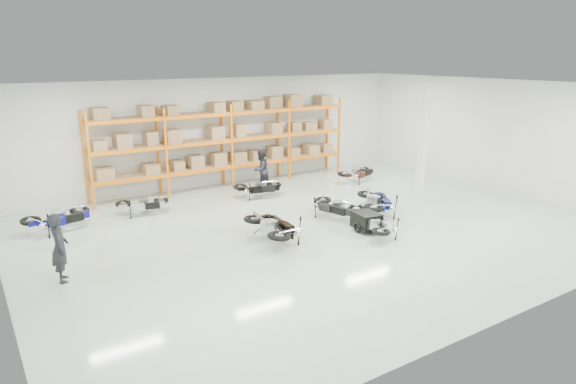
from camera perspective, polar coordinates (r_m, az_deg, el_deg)
room at (r=16.13m, az=3.44°, el=3.60°), size 18.00×18.00×18.00m
pallet_rack at (r=21.58m, az=-6.83°, el=6.48°), size 11.28×0.98×3.62m
structural_column at (r=19.95m, az=14.73°, el=5.36°), size 0.25×0.25×4.50m
moto_blue_centre at (r=18.11m, az=9.85°, el=-0.66°), size 1.92×2.20×1.29m
moto_silver_left at (r=16.00m, az=9.91°, el=-3.22°), size 1.28×1.79×1.05m
moto_black_far_left at (r=15.25m, az=-1.58°, el=-3.42°), size 1.17×2.10×1.31m
moto_touring_right at (r=17.57m, az=5.27°, el=-1.24°), size 1.23×1.90×1.14m
trailer at (r=16.46m, az=8.70°, el=-3.16°), size 0.77×1.46×0.60m
moto_back_a at (r=17.78m, az=-24.16°, el=-2.26°), size 1.99×1.27×1.19m
moto_back_b at (r=18.62m, az=-15.87°, el=-1.00°), size 1.71×1.15×1.01m
moto_back_c at (r=20.08m, az=-3.28°, el=0.80°), size 1.81×1.26×1.07m
moto_back_d at (r=22.72m, az=7.76°, el=2.41°), size 1.83×1.19×1.09m
person_left at (r=13.82m, az=-24.05°, el=-5.67°), size 0.49×0.68×1.75m
person_back at (r=21.23m, az=-3.04°, el=2.50°), size 0.99×0.90×1.66m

